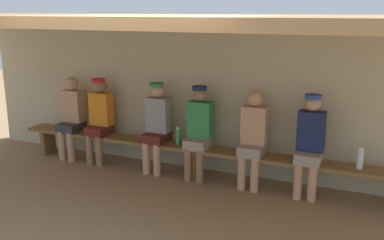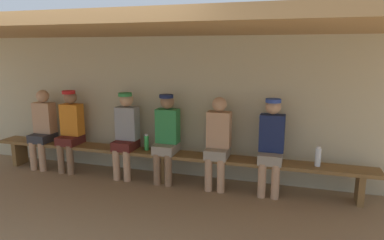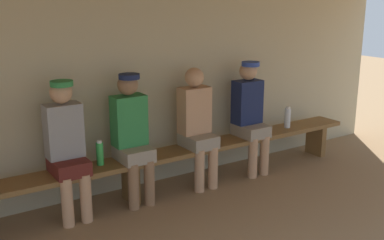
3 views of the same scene
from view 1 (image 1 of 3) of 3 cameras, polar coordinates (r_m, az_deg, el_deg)
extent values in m
plane|color=#8C6D4C|center=(5.19, -6.33, -13.17)|extent=(24.00, 24.00, 0.00)
cube|color=#B7AD8C|center=(6.54, 2.16, 2.92)|extent=(8.00, 0.20, 2.20)
cube|color=#9E7547|center=(5.23, -3.11, 12.90)|extent=(8.00, 2.80, 0.12)
cube|color=brown|center=(6.30, 0.59, -3.75)|extent=(6.00, 0.36, 0.05)
cube|color=brown|center=(7.82, -18.31, -2.68)|extent=(0.08, 0.29, 0.41)
cube|color=brown|center=(6.38, 0.59, -5.72)|extent=(0.08, 0.29, 0.41)
cube|color=#333338|center=(7.38, -15.48, -0.83)|extent=(0.32, 0.40, 0.14)
cylinder|color=tan|center=(7.39, -16.65, -3.22)|extent=(0.11, 0.11, 0.48)
cylinder|color=tan|center=(7.28, -15.57, -3.41)|extent=(0.11, 0.11, 0.48)
cube|color=tan|center=(7.36, -15.26, 1.79)|extent=(0.34, 0.20, 0.52)
sphere|color=tan|center=(7.30, -15.45, 4.63)|extent=(0.21, 0.21, 0.21)
cube|color=#591E19|center=(6.53, -4.70, -2.29)|extent=(0.32, 0.40, 0.14)
cylinder|color=tan|center=(6.52, -6.02, -5.01)|extent=(0.11, 0.11, 0.48)
cylinder|color=tan|center=(6.44, -4.62, -5.23)|extent=(0.11, 0.11, 0.48)
cube|color=gray|center=(6.51, -4.43, 0.67)|extent=(0.34, 0.20, 0.52)
sphere|color=tan|center=(6.43, -4.49, 3.88)|extent=(0.21, 0.21, 0.21)
cylinder|color=#2D8442|center=(6.38, -4.67, 4.62)|extent=(0.21, 0.21, 0.05)
cube|color=#591E19|center=(7.05, -12.02, -1.31)|extent=(0.32, 0.40, 0.14)
cylinder|color=#8C6647|center=(7.06, -13.24, -3.81)|extent=(0.11, 0.11, 0.48)
cylinder|color=#8C6647|center=(6.96, -12.05, -4.01)|extent=(0.11, 0.11, 0.48)
cube|color=orange|center=(7.04, -11.78, 1.44)|extent=(0.34, 0.20, 0.52)
sphere|color=#8C6647|center=(6.97, -11.93, 4.41)|extent=(0.21, 0.21, 0.21)
cylinder|color=red|center=(6.92, -12.16, 5.09)|extent=(0.21, 0.21, 0.05)
cube|color=gray|center=(6.24, 0.81, -3.01)|extent=(0.32, 0.40, 0.14)
cylinder|color=#8C6647|center=(6.23, -0.54, -5.86)|extent=(0.11, 0.11, 0.48)
cylinder|color=#8C6647|center=(6.17, 0.99, -6.09)|extent=(0.11, 0.11, 0.48)
cube|color=#2D8442|center=(6.23, 1.10, 0.09)|extent=(0.34, 0.20, 0.52)
sphere|color=#8C6647|center=(6.15, 1.12, 3.44)|extent=(0.21, 0.21, 0.21)
cylinder|color=#19234C|center=(6.10, 0.98, 4.21)|extent=(0.21, 0.21, 0.05)
cube|color=gray|center=(5.85, 15.00, -4.71)|extent=(0.32, 0.40, 0.14)
cylinder|color=tan|center=(5.81, 13.68, -7.80)|extent=(0.11, 0.11, 0.48)
cylinder|color=tan|center=(5.79, 15.45, -8.00)|extent=(0.11, 0.11, 0.48)
cube|color=#19234C|center=(5.83, 15.32, -1.40)|extent=(0.34, 0.20, 0.52)
sphere|color=tan|center=(5.75, 15.56, 2.16)|extent=(0.21, 0.21, 0.21)
cylinder|color=#2D47A5|center=(5.69, 15.56, 2.97)|extent=(0.21, 0.21, 0.05)
cube|color=gray|center=(6.00, 7.86, -3.89)|extent=(0.32, 0.40, 0.14)
cylinder|color=tan|center=(5.97, 6.50, -6.87)|extent=(0.11, 0.11, 0.48)
cylinder|color=tan|center=(5.92, 8.18, -7.10)|extent=(0.11, 0.11, 0.48)
cube|color=tan|center=(5.98, 8.18, -0.66)|extent=(0.34, 0.20, 0.52)
sphere|color=tan|center=(5.89, 8.30, 2.82)|extent=(0.21, 0.21, 0.21)
cylinder|color=green|center=(6.41, -1.86, -2.15)|extent=(0.07, 0.07, 0.23)
cylinder|color=white|center=(6.38, -1.87, -1.06)|extent=(0.05, 0.05, 0.02)
cylinder|color=silver|center=(5.81, 21.12, -4.79)|extent=(0.08, 0.08, 0.25)
cylinder|color=white|center=(5.77, 21.23, -3.53)|extent=(0.05, 0.05, 0.02)
camera|label=2|loc=(0.96, -6.40, -9.14)|focal=32.53mm
camera|label=3|loc=(4.52, -49.52, 6.05)|focal=44.33mm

